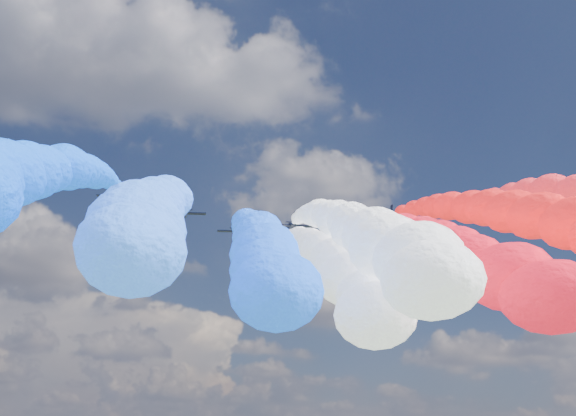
{
  "coord_description": "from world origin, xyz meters",
  "views": [
    {
      "loc": [
        -15.37,
        -143.73,
        49.06
      ],
      "look_at": [
        0.0,
        4.0,
        97.02
      ],
      "focal_mm": 48.29,
      "sensor_mm": 36.0,
      "label": 1
    }
  ],
  "objects": [
    {
      "name": "jet_5",
      "position": [
        11.74,
        14.02,
        95.02
      ],
      "size": [
        8.94,
        12.18,
        4.47
      ],
      "primitive_type": null,
      "rotation": [
        0.16,
        0.0,
        -0.01
      ],
      "color": "black"
    },
    {
      "name": "jet_6",
      "position": [
        20.15,
        2.85,
        95.02
      ],
      "size": [
        9.14,
        12.32,
        4.47
      ],
      "primitive_type": null,
      "rotation": [
        0.16,
        0.0,
        -0.03
      ],
      "color": "black"
    },
    {
      "name": "jet_0",
      "position": [
        -31.81,
        -6.33,
        95.02
      ],
      "size": [
        9.26,
        12.41,
        4.47
      ],
      "primitive_type": null,
      "rotation": [
        0.16,
        0.0,
        -0.04
      ],
      "color": "black"
    },
    {
      "name": "trail_5",
      "position": [
        11.74,
        -37.53,
        77.92
      ],
      "size": [
        7.29,
        100.5,
        39.88
      ],
      "primitive_type": null,
      "color": "red"
    },
    {
      "name": "trail_4",
      "position": [
        0.43,
        -27.8,
        77.92
      ],
      "size": [
        7.29,
        100.5,
        39.88
      ],
      "primitive_type": null,
      "color": "white"
    },
    {
      "name": "jet_4",
      "position": [
        0.43,
        23.75,
        95.02
      ],
      "size": [
        9.03,
        12.24,
        4.47
      ],
      "primitive_type": null,
      "rotation": [
        0.16,
        0.0,
        0.02
      ],
      "color": "black"
    },
    {
      "name": "trail_2",
      "position": [
        -9.56,
        -37.1,
        77.92
      ],
      "size": [
        7.29,
        100.5,
        39.88
      ],
      "primitive_type": null,
      "color": "blue"
    },
    {
      "name": "jet_3",
      "position": [
        1.32,
        9.04,
        95.02
      ],
      "size": [
        9.25,
        12.4,
        4.47
      ],
      "primitive_type": null,
      "rotation": [
        0.16,
        0.0,
        0.04
      ],
      "color": "black"
    },
    {
      "name": "jet_2",
      "position": [
        -9.56,
        14.45,
        95.02
      ],
      "size": [
        9.15,
        12.33,
        4.47
      ],
      "primitive_type": null,
      "rotation": [
        0.16,
        0.0,
        -0.03
      ],
      "color": "black"
    },
    {
      "name": "trail_3",
      "position": [
        1.32,
        -42.52,
        77.92
      ],
      "size": [
        7.29,
        100.5,
        39.88
      ],
      "primitive_type": null,
      "color": "white"
    },
    {
      "name": "jet_7",
      "position": [
        31.82,
        -5.15,
        95.02
      ],
      "size": [
        8.84,
        12.11,
        4.47
      ],
      "primitive_type": null,
      "rotation": [
        0.16,
        0.0,
        0.0
      ],
      "color": "black"
    },
    {
      "name": "trail_6",
      "position": [
        20.15,
        -48.71,
        77.92
      ],
      "size": [
        7.29,
        100.5,
        39.88
      ],
      "primitive_type": null,
      "color": "red"
    },
    {
      "name": "jet_1",
      "position": [
        -20.84,
        2.71,
        95.02
      ],
      "size": [
        8.96,
        12.19,
        4.47
      ],
      "primitive_type": null,
      "rotation": [
        0.16,
        0.0,
        0.01
      ],
      "color": "black"
    },
    {
      "name": "trail_1",
      "position": [
        -20.84,
        -48.84,
        77.92
      ],
      "size": [
        7.29,
        100.5,
        39.88
      ],
      "primitive_type": null,
      "color": "#2E6CFF"
    },
    {
      "name": "trail_0",
      "position": [
        -31.81,
        -57.89,
        77.92
      ],
      "size": [
        7.29,
        100.5,
        39.88
      ],
      "primitive_type": null,
      "color": "blue"
    }
  ]
}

